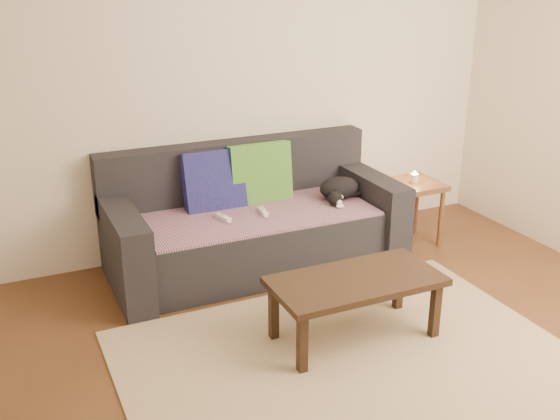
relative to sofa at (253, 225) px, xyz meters
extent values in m
plane|color=brown|center=(0.00, -1.57, -0.31)|extent=(4.50, 4.50, 0.00)
cube|color=beige|center=(0.00, 0.43, 0.99)|extent=(4.50, 0.04, 2.60)
cube|color=#232328|center=(0.00, -0.07, -0.10)|extent=(1.70, 0.78, 0.42)
cube|color=#232328|center=(0.00, 0.33, 0.34)|extent=(2.10, 0.18, 0.45)
cube|color=#232328|center=(-0.95, -0.07, -0.01)|extent=(0.20, 0.90, 0.60)
cube|color=#232328|center=(0.95, -0.07, -0.01)|extent=(0.20, 0.90, 0.60)
cube|color=#3D284B|center=(0.00, -0.09, 0.12)|extent=(1.66, 0.74, 0.02)
cube|color=#101348|center=(-0.23, 0.17, 0.32)|extent=(0.45, 0.21, 0.46)
cube|color=#0C4D30|center=(0.13, 0.17, 0.32)|extent=(0.47, 0.18, 0.49)
ellipsoid|color=black|center=(0.68, -0.06, 0.21)|extent=(0.36, 0.31, 0.16)
sphere|color=black|center=(0.58, -0.19, 0.19)|extent=(0.13, 0.13, 0.11)
sphere|color=white|center=(0.59, -0.23, 0.17)|extent=(0.06, 0.06, 0.04)
ellipsoid|color=black|center=(0.82, -0.10, 0.16)|extent=(0.13, 0.07, 0.04)
cube|color=white|center=(-0.27, -0.12, 0.15)|extent=(0.07, 0.15, 0.03)
cube|color=white|center=(0.03, -0.13, 0.15)|extent=(0.05, 0.15, 0.03)
cube|color=brown|center=(1.31, -0.14, 0.18)|extent=(0.40, 0.40, 0.04)
cylinder|color=brown|center=(1.15, -0.30, -0.08)|extent=(0.04, 0.04, 0.47)
cylinder|color=brown|center=(1.47, -0.30, -0.08)|extent=(0.04, 0.04, 0.47)
cylinder|color=brown|center=(1.15, 0.02, -0.08)|extent=(0.04, 0.04, 0.47)
cylinder|color=brown|center=(1.47, 0.02, -0.08)|extent=(0.04, 0.04, 0.47)
cylinder|color=beige|center=(1.31, -0.14, 0.23)|extent=(0.06, 0.06, 0.07)
sphere|color=#FFBF59|center=(1.31, -0.14, 0.28)|extent=(0.02, 0.02, 0.02)
cube|color=tan|center=(0.00, -1.42, -0.30)|extent=(2.50, 1.80, 0.01)
cube|color=black|center=(0.15, -1.21, 0.07)|extent=(1.00, 0.50, 0.04)
cube|color=black|center=(-0.29, -1.40, -0.13)|extent=(0.05, 0.05, 0.36)
cube|color=black|center=(0.59, -1.40, -0.13)|extent=(0.05, 0.05, 0.36)
cube|color=black|center=(-0.29, -1.02, -0.13)|extent=(0.05, 0.05, 0.36)
cube|color=black|center=(0.59, -1.02, -0.13)|extent=(0.05, 0.05, 0.36)
camera|label=1|loc=(-1.66, -4.13, 1.80)|focal=42.00mm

